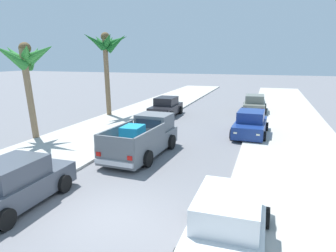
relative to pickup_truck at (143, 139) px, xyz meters
name	(u,v)px	position (x,y,z in m)	size (l,w,h in m)	color
ground_plane	(110,217)	(1.42, -6.06, -0.80)	(160.00, 160.00, 0.00)	slate
sidewalk_left	(119,123)	(-4.42, 5.94, -0.74)	(5.36, 60.00, 0.12)	#B2AFA8
sidewalk_right	(291,136)	(7.26, 5.94, -0.74)	(5.36, 60.00, 0.12)	#B2AFA8
curb_left	(135,125)	(-3.14, 5.94, -0.75)	(0.16, 60.00, 0.10)	silver
curb_right	(269,134)	(5.98, 5.94, -0.75)	(0.16, 60.00, 0.10)	silver
pickup_truck	(143,139)	(0.00, 0.00, 0.00)	(2.43, 5.31, 1.80)	slate
car_left_near	(255,104)	(4.70, 13.98, -0.09)	(2.09, 4.29, 1.54)	slate
car_right_near	(166,107)	(-2.17, 10.07, -0.09)	(2.04, 4.27, 1.54)	black
car_left_mid	(250,124)	(4.85, 5.50, -0.09)	(2.14, 4.31, 1.54)	navy
car_right_mid	(14,185)	(-1.90, -6.30, -0.09)	(2.04, 4.27, 1.54)	#474C56
car_left_far	(228,224)	(5.02, -6.56, -0.09)	(2.04, 4.27, 1.54)	silver
palm_tree_left_fore	(25,60)	(-7.14, 0.43, 3.79)	(3.90, 3.95, 5.59)	#846B4C
palm_tree_left_mid	(106,47)	(-6.52, 8.38, 4.68)	(3.32, 4.18, 6.66)	brown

